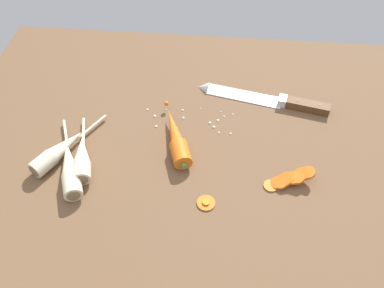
% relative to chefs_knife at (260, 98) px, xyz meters
% --- Properties ---
extents(ground_plane, '(1.20, 0.90, 0.04)m').
position_rel_chefs_knife_xyz_m(ground_plane, '(-0.16, -0.17, -0.03)').
color(ground_plane, brown).
extents(chefs_knife, '(0.35, 0.11, 0.04)m').
position_rel_chefs_knife_xyz_m(chefs_knife, '(0.00, 0.00, 0.00)').
color(chefs_knife, silver).
rests_on(chefs_knife, ground_plane).
extents(whole_carrot, '(0.09, 0.21, 0.04)m').
position_rel_chefs_knife_xyz_m(whole_carrot, '(-0.20, -0.18, 0.01)').
color(whole_carrot, orange).
rests_on(whole_carrot, ground_plane).
extents(parsnip_front, '(0.07, 0.19, 0.04)m').
position_rel_chefs_knife_xyz_m(parsnip_front, '(-0.40, -0.25, 0.01)').
color(parsnip_front, beige).
rests_on(parsnip_front, ground_plane).
extents(parsnip_mid_left, '(0.11, 0.23, 0.04)m').
position_rel_chefs_knife_xyz_m(parsnip_mid_left, '(-0.42, -0.28, 0.01)').
color(parsnip_mid_left, beige).
rests_on(parsnip_mid_left, ground_plane).
extents(parsnip_mid_right, '(0.13, 0.21, 0.04)m').
position_rel_chefs_knife_xyz_m(parsnip_mid_right, '(-0.46, -0.24, 0.01)').
color(parsnip_mid_right, beige).
rests_on(parsnip_mid_right, ground_plane).
extents(carrot_slice_stack, '(0.11, 0.06, 0.04)m').
position_rel_chefs_knife_xyz_m(carrot_slice_stack, '(0.06, -0.27, 0.01)').
color(carrot_slice_stack, orange).
rests_on(carrot_slice_stack, ground_plane).
extents(carrot_slice_stray_near, '(0.04, 0.04, 0.01)m').
position_rel_chefs_knife_xyz_m(carrot_slice_stray_near, '(-0.12, -0.34, -0.00)').
color(carrot_slice_stray_near, orange).
rests_on(carrot_slice_stray_near, ground_plane).
extents(mince_crumbs, '(0.22, 0.09, 0.01)m').
position_rel_chefs_knife_xyz_m(mince_crumbs, '(-0.17, -0.10, -0.00)').
color(mince_crumbs, silver).
rests_on(mince_crumbs, ground_plane).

